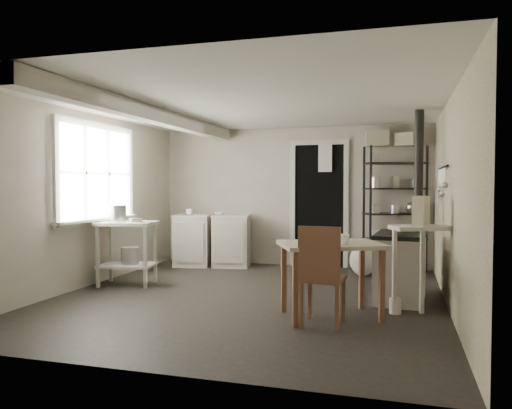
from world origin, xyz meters
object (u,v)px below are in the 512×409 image
(shelf_rack, at_px, (395,210))
(flour_sack, at_px, (363,260))
(stockpot, at_px, (117,215))
(work_table, at_px, (331,280))
(base_cabinets, at_px, (212,238))
(stove, at_px, (401,262))
(chair, at_px, (323,275))
(prep_table, at_px, (127,255))

(shelf_rack, bearing_deg, flour_sack, -153.12)
(stockpot, xyz_separation_m, work_table, (3.01, -0.91, -0.56))
(base_cabinets, xyz_separation_m, flour_sack, (2.46, -0.24, -0.22))
(stockpot, height_order, stove, stockpot)
(stove, distance_m, chair, 1.48)
(stove, height_order, chair, chair)
(work_table, bearing_deg, flour_sack, 86.46)
(prep_table, bearing_deg, stockpot, 169.06)
(prep_table, distance_m, shelf_rack, 4.04)
(prep_table, height_order, stove, stove)
(prep_table, xyz_separation_m, work_table, (2.85, -0.88, -0.02))
(work_table, distance_m, chair, 0.32)
(prep_table, relative_size, shelf_rack, 0.44)
(stove, xyz_separation_m, work_table, (-0.68, -1.00, -0.06))
(flour_sack, bearing_deg, chair, -93.87)
(shelf_rack, distance_m, work_table, 3.05)
(stockpot, distance_m, stove, 3.73)
(stockpot, height_order, shelf_rack, shelf_rack)
(chair, bearing_deg, stockpot, 161.41)
(base_cabinets, height_order, work_table, base_cabinets)
(shelf_rack, relative_size, chair, 2.01)
(chair, relative_size, flour_sack, 2.07)
(prep_table, relative_size, flour_sack, 1.83)
(chair, distance_m, flour_sack, 2.74)
(shelf_rack, relative_size, stove, 1.95)
(base_cabinets, xyz_separation_m, chair, (2.28, -2.96, 0.02))
(shelf_rack, bearing_deg, stockpot, -172.86)
(stove, relative_size, flour_sack, 2.14)
(work_table, bearing_deg, shelf_rack, 78.62)
(stockpot, xyz_separation_m, base_cabinets, (0.70, 1.75, -0.48))
(stockpot, xyz_separation_m, shelf_rack, (3.60, 2.02, 0.01))
(shelf_rack, height_order, stove, shelf_rack)
(work_table, bearing_deg, base_cabinets, 130.99)
(shelf_rack, xyz_separation_m, work_table, (-0.59, -2.93, -0.57))
(base_cabinets, bearing_deg, shelf_rack, -4.63)
(work_table, relative_size, flour_sack, 2.15)
(base_cabinets, distance_m, chair, 3.73)
(prep_table, bearing_deg, shelf_rack, 30.90)
(prep_table, relative_size, stockpot, 3.29)
(chair, height_order, flour_sack, chair)
(work_table, bearing_deg, chair, -96.56)
(prep_table, xyz_separation_m, stockpot, (-0.17, 0.03, 0.54))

